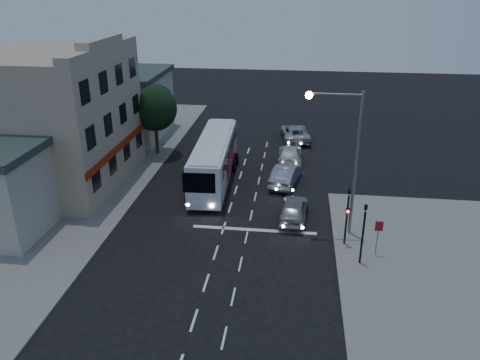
# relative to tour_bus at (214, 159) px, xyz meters

# --- Properties ---
(ground) EXTENTS (120.00, 120.00, 0.00)m
(ground) POSITION_rel_tour_bus_xyz_m (1.90, -9.45, -1.93)
(ground) COLOR black
(sidewalk_near) EXTENTS (12.00, 24.00, 0.12)m
(sidewalk_near) POSITION_rel_tour_bus_xyz_m (14.90, -13.45, -1.87)
(sidewalk_near) COLOR slate
(sidewalk_near) RESTS_ON ground
(sidewalk_far) EXTENTS (12.00, 50.00, 0.12)m
(sidewalk_far) POSITION_rel_tour_bus_xyz_m (-11.10, -1.45, -1.87)
(sidewalk_far) COLOR slate
(sidewalk_far) RESTS_ON ground
(road_markings) EXTENTS (8.00, 30.55, 0.01)m
(road_markings) POSITION_rel_tour_bus_xyz_m (3.19, -6.15, -1.92)
(road_markings) COLOR silver
(road_markings) RESTS_ON ground
(tour_bus) EXTENTS (2.91, 11.70, 3.56)m
(tour_bus) POSITION_rel_tour_bus_xyz_m (0.00, 0.00, 0.00)
(tour_bus) COLOR white
(tour_bus) RESTS_ON ground
(car_suv) EXTENTS (2.16, 4.59, 1.52)m
(car_suv) POSITION_rel_tour_bus_xyz_m (6.37, -5.65, -1.17)
(car_suv) COLOR gray
(car_suv) RESTS_ON ground
(car_sedan_a) EXTENTS (2.58, 5.05, 1.59)m
(car_sedan_a) POSITION_rel_tour_bus_xyz_m (5.64, 0.18, -1.13)
(car_sedan_a) COLOR #9594A8
(car_sedan_a) RESTS_ON ground
(car_sedan_b) EXTENTS (2.01, 4.89, 1.42)m
(car_sedan_b) POSITION_rel_tour_bus_xyz_m (5.83, 5.24, -1.22)
(car_sedan_b) COLOR white
(car_sedan_b) RESTS_ON ground
(car_sedan_c) EXTENTS (3.30, 5.83, 1.54)m
(car_sedan_c) POSITION_rel_tour_bus_xyz_m (6.20, 11.25, -1.16)
(car_sedan_c) COLOR #AEAFB6
(car_sedan_c) RESTS_ON ground
(traffic_signal_main) EXTENTS (0.25, 0.35, 4.10)m
(traffic_signal_main) POSITION_rel_tour_bus_xyz_m (9.50, -8.67, 0.49)
(traffic_signal_main) COLOR black
(traffic_signal_main) RESTS_ON sidewalk_near
(traffic_signal_side) EXTENTS (0.18, 0.15, 4.10)m
(traffic_signal_side) POSITION_rel_tour_bus_xyz_m (10.20, -10.65, 0.49)
(traffic_signal_side) COLOR black
(traffic_signal_side) RESTS_ON sidewalk_near
(regulatory_sign) EXTENTS (0.45, 0.12, 2.20)m
(regulatory_sign) POSITION_rel_tour_bus_xyz_m (11.20, -9.69, -0.33)
(regulatory_sign) COLOR slate
(regulatory_sign) RESTS_ON sidewalk_near
(streetlight) EXTENTS (3.32, 0.44, 9.00)m
(streetlight) POSITION_rel_tour_bus_xyz_m (9.24, -7.25, 3.81)
(streetlight) COLOR slate
(streetlight) RESTS_ON sidewalk_near
(main_building) EXTENTS (10.12, 12.00, 11.00)m
(main_building) POSITION_rel_tour_bus_xyz_m (-12.06, -1.45, 3.23)
(main_building) COLOR tan
(main_building) RESTS_ON sidewalk_far
(low_building_north) EXTENTS (9.40, 9.40, 6.50)m
(low_building_north) POSITION_rel_tour_bus_xyz_m (-11.60, 10.55, 1.46)
(low_building_north) COLOR beige
(low_building_north) RESTS_ON sidewalk_far
(street_tree) EXTENTS (4.00, 4.00, 6.20)m
(street_tree) POSITION_rel_tour_bus_xyz_m (-6.31, 5.57, 2.57)
(street_tree) COLOR black
(street_tree) RESTS_ON sidewalk_far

